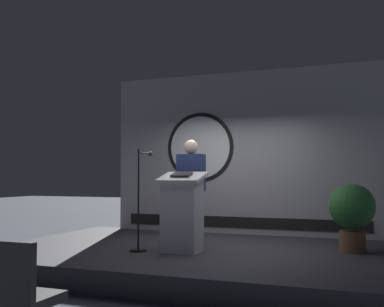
% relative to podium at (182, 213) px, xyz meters
% --- Properties ---
extents(ground_plane, '(40.00, 40.00, 0.00)m').
position_rel_podium_xyz_m(ground_plane, '(0.26, 0.48, -0.86)').
color(ground_plane, '#383D47').
extents(stage_platform, '(6.40, 4.00, 0.30)m').
position_rel_podium_xyz_m(stage_platform, '(0.26, 0.48, -0.71)').
color(stage_platform, '#333338').
rests_on(stage_platform, ground).
extents(banner_display, '(5.12, 0.12, 3.06)m').
position_rel_podium_xyz_m(banner_display, '(0.24, 2.32, 0.96)').
color(banner_display, '#9E9EA3').
rests_on(banner_display, stage_platform).
extents(podium, '(0.64, 0.50, 1.15)m').
position_rel_podium_xyz_m(podium, '(0.00, 0.00, 0.00)').
color(podium, silver).
rests_on(podium, stage_platform).
extents(speaker_person, '(0.40, 0.26, 1.64)m').
position_rel_podium_xyz_m(speaker_person, '(-0.04, 0.48, 0.28)').
color(speaker_person, black).
rests_on(speaker_person, stage_platform).
extents(microphone_stand, '(0.24, 0.54, 1.48)m').
position_rel_podium_xyz_m(microphone_stand, '(-0.62, -0.10, -0.04)').
color(microphone_stand, black).
rests_on(microphone_stand, stage_platform).
extents(potted_plant, '(0.65, 0.65, 0.97)m').
position_rel_podium_xyz_m(potted_plant, '(2.27, 0.86, 0.03)').
color(potted_plant, brown).
rests_on(potted_plant, stage_platform).
extents(audience_chair_left, '(0.44, 0.45, 0.89)m').
position_rel_podium_xyz_m(audience_chair_left, '(-0.04, -3.23, -0.36)').
color(audience_chair_left, black).
rests_on(audience_chair_left, ground).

